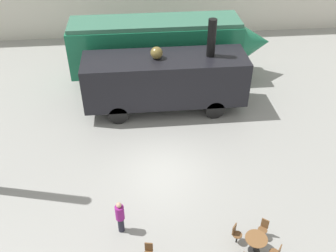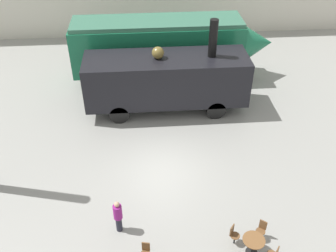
{
  "view_description": "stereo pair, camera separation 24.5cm",
  "coord_description": "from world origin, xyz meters",
  "px_view_note": "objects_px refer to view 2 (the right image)",
  "views": [
    {
      "loc": [
        -0.98,
        -12.82,
        11.93
      ],
      "look_at": [
        0.37,
        1.0,
        1.6
      ],
      "focal_mm": 40.0,
      "sensor_mm": 36.0,
      "label": 1
    },
    {
      "loc": [
        -0.73,
        -12.84,
        11.93
      ],
      "look_at": [
        0.37,
        1.0,
        1.6
      ],
      "focal_mm": 40.0,
      "sensor_mm": 36.0,
      "label": 2
    }
  ],
  "objects_px": {
    "streamlined_locomotive": "(171,45)",
    "cafe_table_near": "(253,243)",
    "steam_locomotive": "(167,78)",
    "cafe_chair_0": "(262,229)",
    "visitor_person": "(118,215)"
  },
  "relations": [
    {
      "from": "cafe_chair_0",
      "to": "visitor_person",
      "type": "distance_m",
      "value": 5.41
    },
    {
      "from": "visitor_person",
      "to": "cafe_table_near",
      "type": "bearing_deg",
      "value": -16.15
    },
    {
      "from": "streamlined_locomotive",
      "to": "cafe_table_near",
      "type": "height_order",
      "value": "streamlined_locomotive"
    },
    {
      "from": "streamlined_locomotive",
      "to": "cafe_table_near",
      "type": "relative_size",
      "value": 15.09
    },
    {
      "from": "cafe_chair_0",
      "to": "cafe_table_near",
      "type": "bearing_deg",
      "value": -0.0
    },
    {
      "from": "streamlined_locomotive",
      "to": "cafe_chair_0",
      "type": "distance_m",
      "value": 12.96
    },
    {
      "from": "cafe_chair_0",
      "to": "visitor_person",
      "type": "bearing_deg",
      "value": -60.06
    },
    {
      "from": "cafe_table_near",
      "to": "cafe_chair_0",
      "type": "relative_size",
      "value": 0.93
    },
    {
      "from": "streamlined_locomotive",
      "to": "cafe_chair_0",
      "type": "height_order",
      "value": "streamlined_locomotive"
    },
    {
      "from": "steam_locomotive",
      "to": "cafe_chair_0",
      "type": "bearing_deg",
      "value": -72.62
    },
    {
      "from": "streamlined_locomotive",
      "to": "visitor_person",
      "type": "height_order",
      "value": "streamlined_locomotive"
    },
    {
      "from": "steam_locomotive",
      "to": "streamlined_locomotive",
      "type": "bearing_deg",
      "value": 81.72
    },
    {
      "from": "steam_locomotive",
      "to": "cafe_chair_0",
      "type": "relative_size",
      "value": 10.03
    },
    {
      "from": "streamlined_locomotive",
      "to": "visitor_person",
      "type": "bearing_deg",
      "value": -104.19
    },
    {
      "from": "visitor_person",
      "to": "steam_locomotive",
      "type": "bearing_deg",
      "value": 73.4
    }
  ]
}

